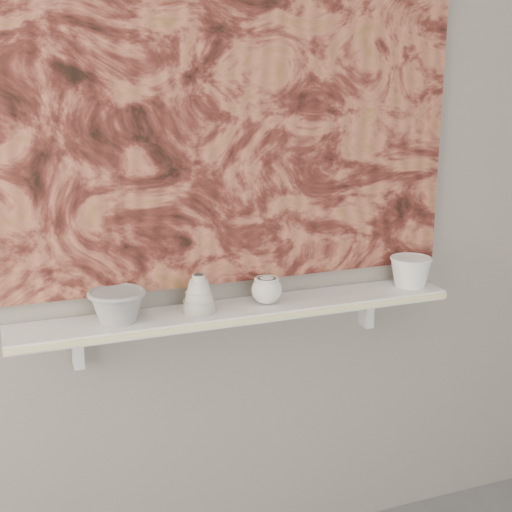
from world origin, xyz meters
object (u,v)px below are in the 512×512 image
cup_cream (267,290)px  bell_vessel (199,293)px  shelf (239,311)px  painting (229,105)px  bowl_grey (117,305)px  bowl_white (410,271)px

cup_cream → bell_vessel: size_ratio=0.82×
shelf → painting: size_ratio=0.93×
shelf → bowl_grey: bowl_grey is taller
shelf → bowl_white: (0.62, 0.00, 0.07)m
shelf → bowl_grey: bearing=180.0°
painting → cup_cream: bearing=-41.2°
cup_cream → bowl_white: size_ratio=0.68×
bowl_white → shelf: bearing=180.0°
bowl_grey → shelf: bearing=0.0°
painting → bowl_white: 0.84m
bowl_white → painting: bearing=172.6°
painting → cup_cream: 0.58m
shelf → bowl_grey: 0.38m
bowl_grey → painting: bearing=12.1°
shelf → painting: painting is taller
cup_cream → shelf: bearing=180.0°
painting → cup_cream: (0.09, -0.08, -0.57)m
cup_cream → bell_vessel: bell_vessel is taller
shelf → painting: (0.00, 0.08, 0.62)m
bowl_grey → bowl_white: 0.99m
bowl_grey → cup_cream: size_ratio=1.77×
painting → cup_cream: size_ratio=15.60×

